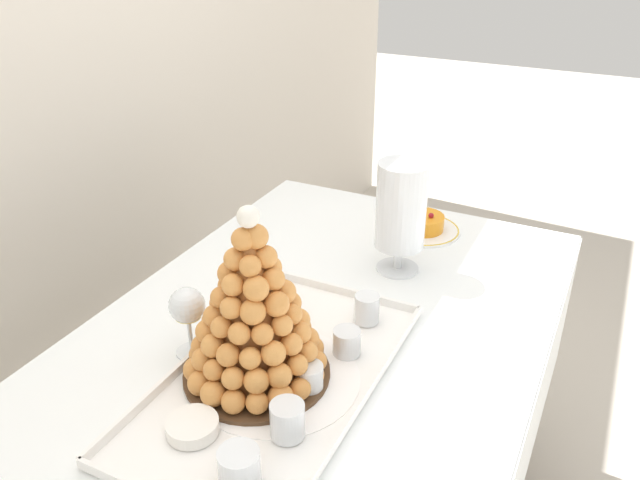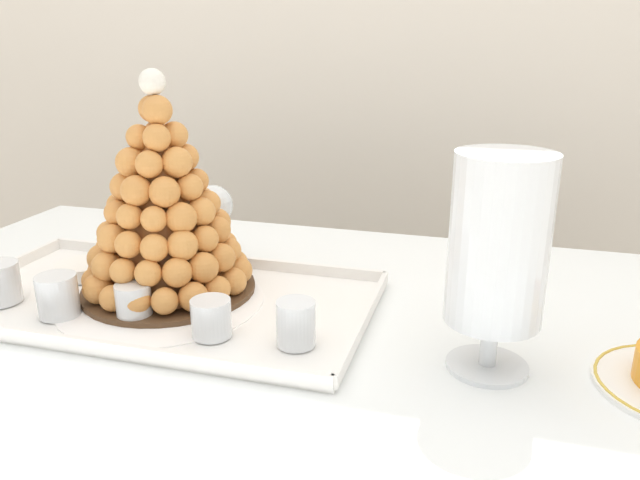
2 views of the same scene
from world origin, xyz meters
name	(u,v)px [view 2 (image 2 of 2)]	position (x,y,z in m)	size (l,w,h in m)	color
buffet_table	(267,385)	(0.00, 0.00, 0.62)	(1.36, 0.87, 0.74)	brown
serving_tray	(163,301)	(-0.16, -0.01, 0.74)	(0.62, 0.34, 0.02)	white
croquembouche	(163,210)	(-0.17, 0.03, 0.88)	(0.26, 0.26, 0.33)	#4C331E
dessert_cup_mid_left	(58,297)	(-0.27, -0.09, 0.77)	(0.06, 0.06, 0.06)	silver
dessert_cup_centre	(134,303)	(-0.16, -0.08, 0.77)	(0.05, 0.05, 0.05)	silver
dessert_cup_mid_right	(211,319)	(-0.04, -0.09, 0.77)	(0.05, 0.05, 0.05)	silver
dessert_cup_right	(296,325)	(0.08, -0.09, 0.77)	(0.05, 0.05, 0.06)	silver
creme_brulee_ramekin	(83,268)	(-0.33, 0.04, 0.76)	(0.08, 0.08, 0.02)	white
macaron_goblet	(498,246)	(0.31, -0.07, 0.89)	(0.11, 0.11, 0.26)	white
wine_glass	(213,208)	(-0.16, 0.18, 0.84)	(0.07, 0.07, 0.14)	silver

